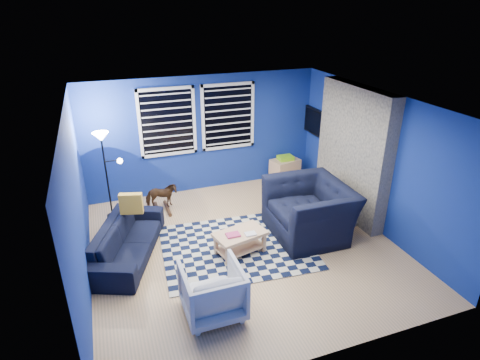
{
  "coord_description": "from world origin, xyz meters",
  "views": [
    {
      "loc": [
        -2.03,
        -5.45,
        3.9
      ],
      "look_at": [
        0.04,
        0.3,
        1.12
      ],
      "focal_mm": 30.0,
      "sensor_mm": 36.0,
      "label": 1
    }
  ],
  "objects_px": {
    "armchair_big": "(309,210)",
    "coffee_table": "(240,238)",
    "tv": "(317,123)",
    "rocking_horse": "(161,196)",
    "armchair_bent": "(212,291)",
    "floor_lamp": "(104,149)",
    "cabinet": "(285,170)",
    "sofa": "(127,240)"
  },
  "relations": [
    {
      "from": "armchair_bent",
      "to": "rocking_horse",
      "type": "relative_size",
      "value": 1.3
    },
    {
      "from": "coffee_table",
      "to": "floor_lamp",
      "type": "bearing_deg",
      "value": 133.32
    },
    {
      "from": "armchair_big",
      "to": "floor_lamp",
      "type": "bearing_deg",
      "value": -118.52
    },
    {
      "from": "armchair_bent",
      "to": "coffee_table",
      "type": "distance_m",
      "value": 1.44
    },
    {
      "from": "sofa",
      "to": "tv",
      "type": "bearing_deg",
      "value": -47.73
    },
    {
      "from": "sofa",
      "to": "rocking_horse",
      "type": "relative_size",
      "value": 3.22
    },
    {
      "from": "cabinet",
      "to": "floor_lamp",
      "type": "distance_m",
      "value": 4.07
    },
    {
      "from": "coffee_table",
      "to": "cabinet",
      "type": "xyz_separation_m",
      "value": [
        1.98,
        2.42,
        -0.02
      ]
    },
    {
      "from": "tv",
      "to": "rocking_horse",
      "type": "distance_m",
      "value": 3.71
    },
    {
      "from": "tv",
      "to": "floor_lamp",
      "type": "height_order",
      "value": "floor_lamp"
    },
    {
      "from": "tv",
      "to": "armchair_big",
      "type": "relative_size",
      "value": 0.68
    },
    {
      "from": "sofa",
      "to": "coffee_table",
      "type": "bearing_deg",
      "value": -86.08
    },
    {
      "from": "armchair_big",
      "to": "rocking_horse",
      "type": "distance_m",
      "value": 2.92
    },
    {
      "from": "tv",
      "to": "floor_lamp",
      "type": "relative_size",
      "value": 0.59
    },
    {
      "from": "tv",
      "to": "rocking_horse",
      "type": "relative_size",
      "value": 1.62
    },
    {
      "from": "rocking_horse",
      "to": "cabinet",
      "type": "relative_size",
      "value": 0.88
    },
    {
      "from": "sofa",
      "to": "rocking_horse",
      "type": "distance_m",
      "value": 1.56
    },
    {
      "from": "cabinet",
      "to": "armchair_bent",
      "type": "bearing_deg",
      "value": -140.94
    },
    {
      "from": "armchair_bent",
      "to": "floor_lamp",
      "type": "height_order",
      "value": "floor_lamp"
    },
    {
      "from": "tv",
      "to": "rocking_horse",
      "type": "xyz_separation_m",
      "value": [
        -3.54,
        -0.26,
        -1.07
      ]
    },
    {
      "from": "armchair_big",
      "to": "rocking_horse",
      "type": "xyz_separation_m",
      "value": [
        -2.34,
        1.74,
        -0.14
      ]
    },
    {
      "from": "tv",
      "to": "coffee_table",
      "type": "height_order",
      "value": "tv"
    },
    {
      "from": "coffee_table",
      "to": "rocking_horse",
      "type": "bearing_deg",
      "value": 116.8
    },
    {
      "from": "sofa",
      "to": "coffee_table",
      "type": "distance_m",
      "value": 1.85
    },
    {
      "from": "tv",
      "to": "armchair_bent",
      "type": "height_order",
      "value": "tv"
    },
    {
      "from": "rocking_horse",
      "to": "coffee_table",
      "type": "xyz_separation_m",
      "value": [
        0.97,
        -1.92,
        -0.04
      ]
    },
    {
      "from": "armchair_bent",
      "to": "cabinet",
      "type": "distance_m",
      "value": 4.56
    },
    {
      "from": "tv",
      "to": "sofa",
      "type": "height_order",
      "value": "tv"
    },
    {
      "from": "armchair_bent",
      "to": "floor_lamp",
      "type": "xyz_separation_m",
      "value": [
        -1.1,
        3.21,
        1.04
      ]
    },
    {
      "from": "armchair_bent",
      "to": "sofa",
      "type": "bearing_deg",
      "value": -61.9
    },
    {
      "from": "armchair_big",
      "to": "coffee_table",
      "type": "distance_m",
      "value": 1.4
    },
    {
      "from": "cabinet",
      "to": "floor_lamp",
      "type": "height_order",
      "value": "floor_lamp"
    },
    {
      "from": "rocking_horse",
      "to": "coffee_table",
      "type": "distance_m",
      "value": 2.15
    },
    {
      "from": "tv",
      "to": "armchair_bent",
      "type": "xyz_separation_m",
      "value": [
        -3.39,
        -3.35,
        -1.04
      ]
    },
    {
      "from": "sofa",
      "to": "floor_lamp",
      "type": "xyz_separation_m",
      "value": [
        -0.15,
        1.45,
        1.11
      ]
    },
    {
      "from": "sofa",
      "to": "rocking_horse",
      "type": "xyz_separation_m",
      "value": [
        0.79,
        1.34,
        0.04
      ]
    },
    {
      "from": "armchair_big",
      "to": "coffee_table",
      "type": "height_order",
      "value": "armchair_big"
    },
    {
      "from": "tv",
      "to": "floor_lamp",
      "type": "bearing_deg",
      "value": -178.11
    },
    {
      "from": "tv",
      "to": "armchair_bent",
      "type": "bearing_deg",
      "value": -135.32
    },
    {
      "from": "sofa",
      "to": "cabinet",
      "type": "bearing_deg",
      "value": -41.65
    },
    {
      "from": "rocking_horse",
      "to": "coffee_table",
      "type": "relative_size",
      "value": 0.67
    },
    {
      "from": "tv",
      "to": "rocking_horse",
      "type": "height_order",
      "value": "tv"
    }
  ]
}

